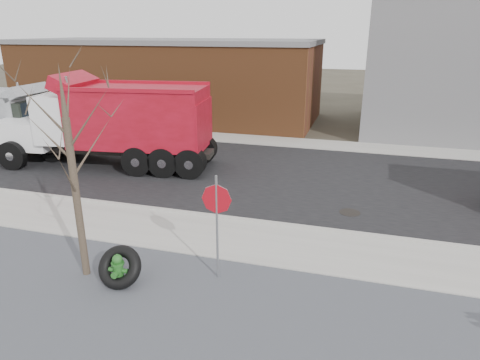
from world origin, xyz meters
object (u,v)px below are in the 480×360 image
(truck_tire, at_px, (120,267))
(dump_truck_red_b, at_px, (111,121))
(fire_hydrant, at_px, (118,272))
(stop_sign, at_px, (217,210))
(dump_truck_grey, at_px, (5,118))

(truck_tire, bearing_deg, dump_truck_red_b, 122.46)
(fire_hydrant, bearing_deg, truck_tire, 88.57)
(fire_hydrant, relative_size, dump_truck_red_b, 0.09)
(fire_hydrant, relative_size, stop_sign, 0.32)
(truck_tire, relative_size, dump_truck_red_b, 0.12)
(dump_truck_red_b, bearing_deg, stop_sign, 127.62)
(fire_hydrant, xyz_separation_m, dump_truck_grey, (-11.74, 9.11, 1.32))
(fire_hydrant, xyz_separation_m, dump_truck_red_b, (-5.35, 8.49, 1.67))
(dump_truck_red_b, bearing_deg, fire_hydrant, 114.72)
(stop_sign, bearing_deg, dump_truck_red_b, 156.49)
(fire_hydrant, height_order, truck_tire, truck_tire)
(fire_hydrant, height_order, stop_sign, stop_sign)
(truck_tire, height_order, dump_truck_grey, dump_truck_grey)
(fire_hydrant, height_order, dump_truck_grey, dump_truck_grey)
(stop_sign, height_order, dump_truck_red_b, dump_truck_red_b)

